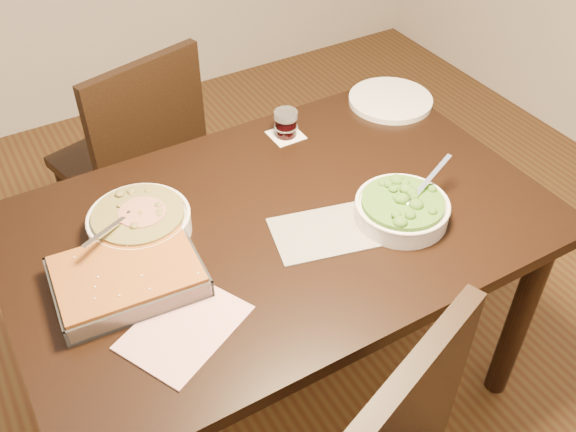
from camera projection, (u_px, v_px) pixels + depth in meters
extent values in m
plane|color=#442613|center=(282.00, 383.00, 2.18)|extent=(4.00, 4.00, 0.00)
cube|color=black|center=(280.00, 224.00, 1.70)|extent=(1.40, 0.90, 0.04)
cube|color=black|center=(280.00, 243.00, 1.74)|extent=(1.26, 0.76, 0.08)
cylinder|color=black|center=(520.00, 317.00, 1.94)|extent=(0.07, 0.07, 0.71)
cylinder|color=black|center=(44.00, 314.00, 1.95)|extent=(0.07, 0.07, 0.71)
cylinder|color=black|center=(375.00, 185.00, 2.42)|extent=(0.07, 0.07, 0.71)
cube|color=#A02D48|center=(185.00, 327.00, 1.41)|extent=(0.32, 0.29, 0.01)
cube|color=#26252C|center=(322.00, 233.00, 1.64)|extent=(0.29, 0.24, 0.00)
cube|color=white|center=(286.00, 135.00, 1.97)|extent=(0.10, 0.10, 0.00)
cylinder|color=silver|center=(140.00, 225.00, 1.63)|extent=(0.26, 0.26, 0.05)
torus|color=silver|center=(138.00, 216.00, 1.61)|extent=(0.26, 0.26, 0.01)
cylinder|color=#3A310F|center=(138.00, 215.00, 1.60)|extent=(0.23, 0.23, 0.02)
cube|color=silver|center=(121.00, 231.00, 1.54)|extent=(0.13, 0.11, 0.05)
cylinder|color=maroon|center=(142.00, 212.00, 1.60)|extent=(0.12, 0.12, 0.00)
cylinder|color=silver|center=(401.00, 211.00, 1.67)|extent=(0.24, 0.24, 0.05)
torus|color=silver|center=(403.00, 203.00, 1.65)|extent=(0.25, 0.25, 0.01)
cylinder|color=#214A11|center=(403.00, 202.00, 1.65)|extent=(0.22, 0.22, 0.02)
cube|color=silver|center=(420.00, 184.00, 1.68)|extent=(0.16, 0.06, 0.05)
cube|color=silver|center=(130.00, 284.00, 1.50)|extent=(0.35, 0.27, 0.01)
cube|color=#5C210D|center=(128.00, 276.00, 1.48)|extent=(0.34, 0.25, 0.05)
cube|color=silver|center=(115.00, 245.00, 1.57)|extent=(0.33, 0.03, 0.05)
cube|color=silver|center=(142.00, 313.00, 1.40)|extent=(0.33, 0.03, 0.05)
cube|color=silver|center=(195.00, 255.00, 1.54)|extent=(0.03, 0.25, 0.05)
cube|color=silver|center=(56.00, 300.00, 1.43)|extent=(0.03, 0.25, 0.05)
cylinder|color=black|center=(286.00, 127.00, 1.95)|extent=(0.06, 0.06, 0.06)
cylinder|color=silver|center=(286.00, 115.00, 1.92)|extent=(0.07, 0.07, 0.02)
cylinder|color=silver|center=(390.00, 100.00, 2.11)|extent=(0.27, 0.27, 0.02)
cube|color=black|center=(127.00, 162.00, 2.38)|extent=(0.53, 0.53, 0.04)
cylinder|color=black|center=(148.00, 169.00, 2.73)|extent=(0.04, 0.04, 0.42)
cylinder|color=black|center=(204.00, 209.00, 2.53)|extent=(0.04, 0.04, 0.42)
cylinder|color=black|center=(70.00, 209.00, 2.53)|extent=(0.04, 0.04, 0.42)
cylinder|color=black|center=(124.00, 257.00, 2.34)|extent=(0.04, 0.04, 0.42)
cube|color=black|center=(149.00, 127.00, 2.11)|extent=(0.43, 0.15, 0.46)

